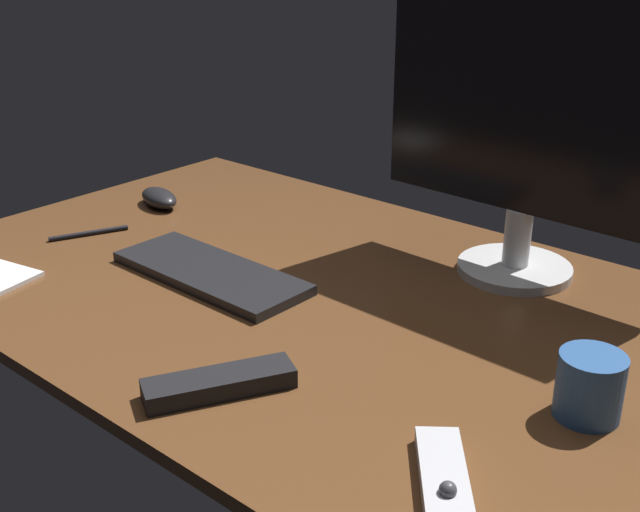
# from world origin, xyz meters

# --- Properties ---
(desk) EXTENTS (1.40, 0.84, 0.02)m
(desk) POSITION_xyz_m (0.00, 0.00, 0.01)
(desk) COLOR brown
(desk) RESTS_ON ground
(monitor) EXTENTS (0.50, 0.19, 0.45)m
(monitor) POSITION_xyz_m (0.19, 0.27, 0.27)
(monitor) COLOR silver
(monitor) RESTS_ON desk
(keyboard) EXTENTS (0.35, 0.14, 0.02)m
(keyboard) POSITION_xyz_m (-0.18, -0.07, 0.03)
(keyboard) COLOR black
(keyboard) RESTS_ON desk
(computer_mouse) EXTENTS (0.12, 0.08, 0.04)m
(computer_mouse) POSITION_xyz_m (-0.52, 0.10, 0.04)
(computer_mouse) COLOR black
(computer_mouse) RESTS_ON desk
(media_remote) EXTENTS (0.13, 0.15, 0.03)m
(media_remote) POSITION_xyz_m (0.39, -0.27, 0.03)
(media_remote) COLOR #B7B7BC
(media_remote) RESTS_ON desk
(tv_remote) EXTENTS (0.14, 0.19, 0.03)m
(tv_remote) POSITION_xyz_m (0.08, -0.29, 0.03)
(tv_remote) COLOR black
(tv_remote) RESTS_ON desk
(coffee_mug) EXTENTS (0.08, 0.08, 0.08)m
(coffee_mug) POSITION_xyz_m (0.45, -0.05, 0.06)
(coffee_mug) COLOR #28518C
(coffee_mug) RESTS_ON desk
(pen) EXTENTS (0.07, 0.14, 0.01)m
(pen) POSITION_xyz_m (-0.49, -0.09, 0.02)
(pen) COLOR black
(pen) RESTS_ON desk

